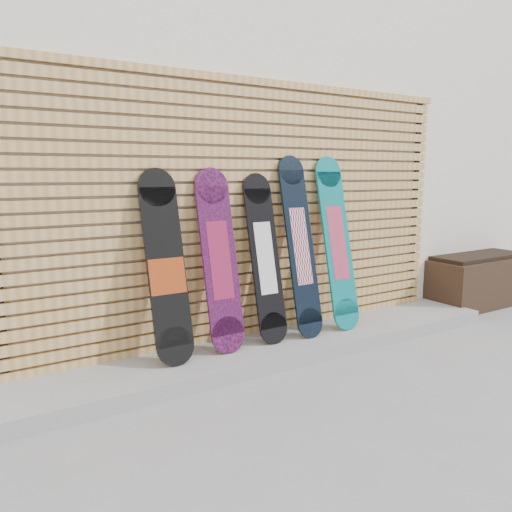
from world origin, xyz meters
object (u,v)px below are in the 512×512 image
(snowboard_2, at_px, (265,258))
(snowboard_3, at_px, (300,246))
(snowboard_4, at_px, (337,243))
(snowboard_0, at_px, (166,268))
(snowboard_1, at_px, (220,260))
(planter_box, at_px, (478,280))

(snowboard_2, bearing_deg, snowboard_3, -3.36)
(snowboard_2, distance_m, snowboard_4, 0.77)
(snowboard_4, bearing_deg, snowboard_0, 179.67)
(snowboard_0, height_order, snowboard_3, snowboard_3)
(snowboard_0, bearing_deg, snowboard_1, 1.99)
(snowboard_0, xyz_separation_m, snowboard_1, (0.46, 0.02, 0.01))
(planter_box, height_order, snowboard_1, snowboard_1)
(snowboard_3, bearing_deg, snowboard_0, 179.59)
(snowboard_1, bearing_deg, planter_box, -0.06)
(snowboard_2, height_order, snowboard_3, snowboard_3)
(snowboard_1, relative_size, snowboard_2, 1.03)
(planter_box, xyz_separation_m, snowboard_2, (-2.95, -0.00, 0.53))
(planter_box, distance_m, snowboard_1, 3.42)
(snowboard_1, distance_m, snowboard_4, 1.20)
(snowboard_3, relative_size, snowboard_4, 1.00)
(snowboard_1, distance_m, snowboard_2, 0.43)
(snowboard_3, bearing_deg, snowboard_4, -0.10)
(snowboard_0, relative_size, snowboard_4, 0.93)
(snowboard_0, height_order, snowboard_1, snowboard_1)
(snowboard_4, bearing_deg, snowboard_2, 178.41)
(snowboard_0, relative_size, snowboard_1, 1.00)
(snowboard_3, height_order, snowboard_4, snowboard_3)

